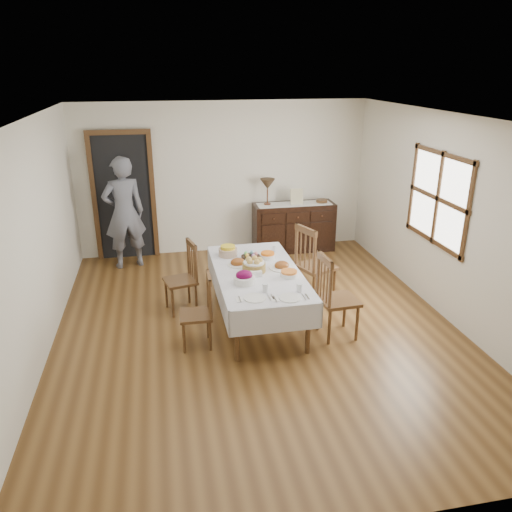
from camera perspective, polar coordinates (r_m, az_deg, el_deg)
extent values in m
plane|color=brown|center=(6.42, 0.17, -8.25)|extent=(6.00, 6.00, 0.00)
cube|color=silver|center=(5.63, 0.20, 15.50)|extent=(5.00, 6.00, 0.02)
cube|color=white|center=(8.76, -3.72, 8.84)|extent=(5.00, 0.02, 2.60)
cube|color=white|center=(3.29, 10.81, -13.40)|extent=(5.00, 0.02, 2.60)
cube|color=white|center=(5.96, -24.10, 1.14)|extent=(0.02, 6.00, 2.60)
cube|color=white|center=(6.82, 21.29, 3.91)|extent=(0.02, 6.00, 2.60)
cube|color=white|center=(7.01, 20.15, 6.19)|extent=(0.02, 1.30, 1.10)
cube|color=#50341C|center=(7.01, 20.06, 6.19)|extent=(0.03, 1.46, 1.26)
cube|color=black|center=(8.73, -14.84, 6.45)|extent=(0.90, 0.06, 2.10)
cube|color=#50341C|center=(8.71, -14.84, 6.42)|extent=(1.04, 0.08, 2.18)
cube|color=silver|center=(6.30, 0.18, -1.88)|extent=(1.02, 2.03, 0.04)
cylinder|color=#50341C|center=(5.63, -2.20, -9.03)|extent=(0.06, 0.06, 0.65)
cylinder|color=#50341C|center=(5.79, 5.98, -8.19)|extent=(0.06, 0.06, 0.65)
cylinder|color=#50341C|center=(7.18, -4.46, -2.16)|extent=(0.06, 0.06, 0.65)
cylinder|color=#50341C|center=(7.31, 1.99, -1.66)|extent=(0.06, 0.06, 0.65)
cube|color=silver|center=(6.28, -4.44, -3.40)|extent=(0.03, 2.06, 0.31)
cube|color=silver|center=(6.47, 4.66, -2.65)|extent=(0.03, 2.06, 0.31)
cube|color=silver|center=(5.46, 2.34, -7.31)|extent=(1.05, 0.02, 0.31)
cube|color=silver|center=(7.28, -1.43, 0.18)|extent=(1.05, 0.02, 0.31)
cube|color=#50341C|center=(5.92, -6.92, -6.72)|extent=(0.38, 0.38, 0.04)
cylinder|color=#50341C|center=(6.15, -8.35, -7.90)|extent=(0.03, 0.03, 0.38)
cylinder|color=#50341C|center=(5.89, -8.21, -9.31)|extent=(0.03, 0.03, 0.38)
cylinder|color=#50341C|center=(6.16, -5.51, -7.71)|extent=(0.03, 0.03, 0.38)
cylinder|color=#50341C|center=(5.90, -5.24, -9.10)|extent=(0.03, 0.03, 0.38)
cylinder|color=#50341C|center=(5.96, -5.50, -3.78)|extent=(0.04, 0.04, 0.50)
cylinder|color=#50341C|center=(5.67, -5.21, -5.11)|extent=(0.04, 0.04, 0.50)
cube|color=#50341C|center=(5.73, -5.43, -2.50)|extent=(0.04, 0.36, 0.07)
cylinder|color=#50341C|center=(5.90, -5.42, -4.25)|extent=(0.02, 0.02, 0.41)
cylinder|color=#50341C|center=(5.83, -5.35, -4.59)|extent=(0.02, 0.02, 0.41)
cylinder|color=#50341C|center=(5.75, -5.28, -4.93)|extent=(0.02, 0.02, 0.41)
cube|color=#50341C|center=(6.77, -8.66, -2.85)|extent=(0.48, 0.48, 0.04)
cylinder|color=#50341C|center=(6.97, -10.22, -4.26)|extent=(0.03, 0.03, 0.41)
cylinder|color=#50341C|center=(6.69, -9.49, -5.34)|extent=(0.03, 0.03, 0.41)
cylinder|color=#50341C|center=(7.05, -7.68, -3.82)|extent=(0.03, 0.03, 0.41)
cylinder|color=#50341C|center=(6.77, -6.85, -4.87)|extent=(0.03, 0.03, 0.41)
cylinder|color=#50341C|center=(6.87, -7.75, -0.04)|extent=(0.04, 0.04, 0.53)
cylinder|color=#50341C|center=(6.57, -6.85, -1.02)|extent=(0.04, 0.04, 0.53)
cube|color=#50341C|center=(6.64, -7.40, 1.32)|extent=(0.13, 0.38, 0.08)
cylinder|color=#50341C|center=(6.80, -7.52, -0.43)|extent=(0.02, 0.02, 0.44)
cylinder|color=#50341C|center=(6.73, -7.30, -0.67)|extent=(0.02, 0.02, 0.44)
cylinder|color=#50341C|center=(6.65, -7.07, -0.92)|extent=(0.02, 0.02, 0.44)
cube|color=#50341C|center=(6.14, 9.40, -5.02)|extent=(0.47, 0.47, 0.04)
cylinder|color=#50341C|center=(6.18, 11.47, -7.56)|extent=(0.04, 0.04, 0.45)
cylinder|color=#50341C|center=(6.47, 10.09, -6.12)|extent=(0.04, 0.04, 0.45)
cylinder|color=#50341C|center=(6.04, 8.38, -8.05)|extent=(0.04, 0.04, 0.45)
cylinder|color=#50341C|center=(6.33, 7.12, -6.55)|extent=(0.04, 0.04, 0.45)
cylinder|color=#50341C|center=(5.78, 8.51, -3.42)|extent=(0.04, 0.04, 0.59)
cylinder|color=#50341C|center=(6.10, 7.13, -2.01)|extent=(0.04, 0.04, 0.59)
cube|color=#50341C|center=(5.85, 7.92, -0.42)|extent=(0.07, 0.42, 0.08)
cylinder|color=#50341C|center=(5.87, 8.14, -3.24)|extent=(0.02, 0.02, 0.49)
cylinder|color=#50341C|center=(5.95, 7.79, -2.88)|extent=(0.02, 0.02, 0.49)
cylinder|color=#50341C|center=(6.03, 7.45, -2.53)|extent=(0.02, 0.02, 0.49)
cube|color=#50341C|center=(7.04, 6.90, -1.23)|extent=(0.60, 0.60, 0.04)
cylinder|color=#50341C|center=(7.12, 8.93, -3.31)|extent=(0.04, 0.04, 0.47)
cylinder|color=#50341C|center=(7.38, 7.02, -2.32)|extent=(0.04, 0.04, 0.47)
cylinder|color=#50341C|center=(6.90, 6.58, -4.02)|extent=(0.04, 0.04, 0.47)
cylinder|color=#50341C|center=(7.17, 4.70, -2.97)|extent=(0.04, 0.04, 0.47)
cylinder|color=#50341C|center=(6.66, 6.69, 0.31)|extent=(0.04, 0.04, 0.62)
cylinder|color=#50341C|center=(6.95, 4.64, 1.29)|extent=(0.04, 0.04, 0.62)
cube|color=#50341C|center=(6.72, 5.72, 2.92)|extent=(0.20, 0.43, 0.09)
cylinder|color=#50341C|center=(6.74, 6.16, 0.39)|extent=(0.02, 0.02, 0.51)
cylinder|color=#50341C|center=(6.81, 5.64, 0.64)|extent=(0.02, 0.02, 0.51)
cylinder|color=#50341C|center=(6.88, 5.13, 0.88)|extent=(0.02, 0.02, 0.51)
cube|color=black|center=(8.95, 4.31, 3.32)|extent=(1.43, 0.48, 0.86)
cube|color=black|center=(8.54, 2.01, 4.31)|extent=(0.40, 0.02, 0.17)
sphere|color=brown|center=(8.53, 2.04, 4.27)|extent=(0.03, 0.03, 0.03)
cube|color=black|center=(8.65, 4.79, 4.45)|extent=(0.40, 0.02, 0.17)
sphere|color=brown|center=(8.63, 4.82, 4.41)|extent=(0.03, 0.03, 0.03)
cube|color=black|center=(8.77, 7.50, 4.58)|extent=(0.40, 0.02, 0.17)
sphere|color=brown|center=(8.76, 7.54, 4.55)|extent=(0.03, 0.03, 0.03)
imported|color=slate|center=(8.30, -14.87, 5.19)|extent=(0.69, 0.54, 1.95)
cylinder|color=olive|center=(6.26, -0.24, -1.30)|extent=(0.29, 0.29, 0.11)
cylinder|color=white|center=(6.23, -0.24, -0.74)|extent=(0.26, 0.26, 0.02)
sphere|color=tan|center=(6.24, 0.42, -0.43)|extent=(0.08, 0.08, 0.08)
sphere|color=tan|center=(6.29, -0.16, -0.24)|extent=(0.08, 0.08, 0.08)
sphere|color=tan|center=(6.25, -0.85, -0.38)|extent=(0.08, 0.08, 0.08)
sphere|color=tan|center=(6.17, -0.70, -0.67)|extent=(0.08, 0.08, 0.08)
sphere|color=tan|center=(6.16, 0.09, -0.70)|extent=(0.08, 0.08, 0.08)
cylinder|color=black|center=(6.66, -0.60, -0.18)|extent=(0.26, 0.26, 0.05)
ellipsoid|color=pink|center=(6.65, 0.00, 0.25)|extent=(0.05, 0.05, 0.06)
ellipsoid|color=#78C6E4|center=(6.71, -0.53, 0.42)|extent=(0.05, 0.05, 0.06)
ellipsoid|color=#72DD6C|center=(6.67, -1.16, 0.30)|extent=(0.05, 0.05, 0.06)
ellipsoid|color=yellow|center=(6.59, -1.03, 0.05)|extent=(0.05, 0.05, 0.06)
ellipsoid|color=#C585D3|center=(6.58, -0.31, 0.02)|extent=(0.05, 0.05, 0.06)
cylinder|color=white|center=(6.48, -2.09, -0.97)|extent=(0.27, 0.27, 0.02)
ellipsoid|color=brown|center=(6.47, -2.09, -0.72)|extent=(0.19, 0.16, 0.11)
cylinder|color=white|center=(6.39, 2.95, -1.32)|extent=(0.33, 0.33, 0.01)
ellipsoid|color=brown|center=(6.38, 2.95, -1.07)|extent=(0.19, 0.16, 0.11)
cylinder|color=white|center=(5.93, -1.36, -2.74)|extent=(0.26, 0.26, 0.08)
ellipsoid|color=#5A0435|center=(5.91, -1.37, -2.18)|extent=(0.20, 0.17, 0.11)
cylinder|color=white|center=(6.70, 1.34, -0.03)|extent=(0.21, 0.21, 0.06)
cylinder|color=orange|center=(6.68, 1.34, 0.31)|extent=(0.18, 0.18, 0.03)
cylinder|color=tan|center=(6.79, -3.22, 0.45)|extent=(0.25, 0.25, 0.10)
cylinder|color=gold|center=(6.76, -3.23, 1.02)|extent=(0.20, 0.20, 0.04)
cylinder|color=white|center=(6.13, 3.79, -2.13)|extent=(0.21, 0.21, 0.05)
cylinder|color=orange|center=(6.12, 3.80, -1.80)|extent=(0.20, 0.20, 0.02)
cube|color=white|center=(6.13, -0.01, -1.99)|extent=(0.14, 0.09, 0.07)
cylinder|color=white|center=(5.56, -0.13, -4.83)|extent=(0.25, 0.25, 0.01)
cube|color=white|center=(5.54, -1.87, -5.00)|extent=(0.08, 0.12, 0.01)
cube|color=silver|center=(5.54, -1.87, -4.95)|extent=(0.02, 0.16, 0.01)
cube|color=silver|center=(5.59, 1.48, -4.72)|extent=(0.01, 0.18, 0.01)
cube|color=silver|center=(5.60, 1.88, -4.68)|extent=(0.02, 0.14, 0.01)
cylinder|color=white|center=(5.70, 1.06, -3.66)|extent=(0.07, 0.07, 0.10)
cylinder|color=white|center=(5.58, 3.90, -4.79)|extent=(0.25, 0.25, 0.01)
cube|color=white|center=(5.54, 2.20, -4.97)|extent=(0.08, 0.12, 0.01)
cube|color=silver|center=(5.54, 2.20, -4.92)|extent=(0.02, 0.16, 0.01)
cube|color=silver|center=(5.62, 5.48, -4.67)|extent=(0.01, 0.18, 0.01)
cube|color=silver|center=(5.63, 5.87, -4.63)|extent=(0.02, 0.14, 0.01)
cylinder|color=white|center=(5.73, 4.98, -3.62)|extent=(0.07, 0.07, 0.10)
cylinder|color=white|center=(6.81, -2.57, 0.45)|extent=(0.06, 0.06, 0.09)
cylinder|color=white|center=(6.94, 2.14, 0.86)|extent=(0.06, 0.06, 0.09)
cube|color=white|center=(8.80, 4.38, 5.95)|extent=(1.30, 0.35, 0.01)
cylinder|color=brown|center=(8.74, 1.30, 5.96)|extent=(0.12, 0.12, 0.03)
cylinder|color=brown|center=(8.70, 1.31, 6.85)|extent=(0.02, 0.02, 0.25)
cone|color=#463521|center=(8.65, 1.32, 8.23)|extent=(0.26, 0.26, 0.18)
cube|color=#C3BC91|center=(8.75, 4.67, 6.77)|extent=(0.22, 0.08, 0.28)
cylinder|color=#50341C|center=(8.94, 7.52, 6.24)|extent=(0.20, 0.20, 0.06)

